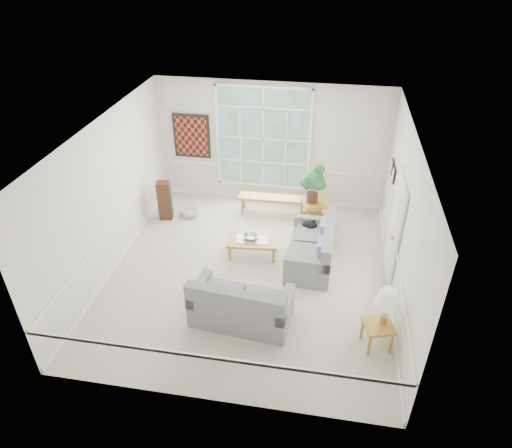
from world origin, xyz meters
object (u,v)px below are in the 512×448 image
(end_table, at_px, (314,212))
(side_table, at_px, (377,335))
(loveseat_right, at_px, (311,245))
(loveseat_front, at_px, (241,300))
(coffee_table, at_px, (252,247))

(end_table, height_order, side_table, end_table)
(loveseat_right, height_order, side_table, loveseat_right)
(loveseat_front, xyz_separation_m, coffee_table, (-0.15, 1.90, -0.27))
(coffee_table, distance_m, end_table, 1.91)
(loveseat_front, relative_size, end_table, 2.93)
(loveseat_right, relative_size, loveseat_front, 0.99)
(coffee_table, height_order, side_table, side_table)
(loveseat_front, xyz_separation_m, side_table, (2.30, -0.21, -0.23))
(loveseat_front, height_order, side_table, loveseat_front)
(loveseat_right, xyz_separation_m, loveseat_front, (-1.07, -1.83, 0.00))
(loveseat_right, xyz_separation_m, coffee_table, (-1.22, 0.07, -0.26))
(side_table, bearing_deg, loveseat_right, 121.02)
(loveseat_front, bearing_deg, loveseat_right, 65.70)
(loveseat_right, distance_m, end_table, 1.56)
(end_table, bearing_deg, side_table, -70.91)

